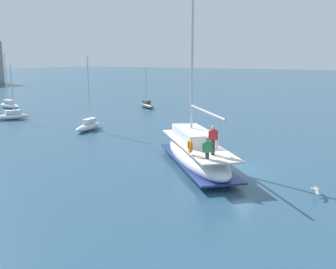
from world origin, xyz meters
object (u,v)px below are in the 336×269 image
(moored_sloop_far, at_px, (89,125))
(seagull, at_px, (316,189))
(main_sailboat, at_px, (196,152))
(moored_catamaran, at_px, (147,105))
(moored_ketch_distant, at_px, (12,115))
(moored_cutter_left, at_px, (10,105))

(moored_sloop_far, height_order, seagull, moored_sloop_far)
(main_sailboat, xyz_separation_m, moored_catamaran, (21.35, 17.94, -0.47))
(moored_ketch_distant, bearing_deg, moored_sloop_far, -91.92)
(moored_sloop_far, height_order, moored_ketch_distant, moored_sloop_far)
(main_sailboat, bearing_deg, moored_catamaran, 40.03)
(seagull, bearing_deg, moored_catamaran, 47.55)
(moored_cutter_left, xyz_separation_m, seagull, (-13.41, -40.15, -0.15))
(moored_cutter_left, bearing_deg, moored_sloop_far, -107.73)
(moored_sloop_far, relative_size, moored_catamaran, 1.23)
(moored_catamaran, relative_size, moored_ketch_distant, 0.91)
(main_sailboat, relative_size, moored_cutter_left, 1.70)
(seagull, bearing_deg, moored_ketch_distant, 76.63)
(main_sailboat, relative_size, moored_catamaran, 2.23)
(main_sailboat, xyz_separation_m, moored_sloop_far, (5.63, 13.77, -0.43))
(main_sailboat, relative_size, seagull, 10.29)
(moored_cutter_left, height_order, moored_ketch_distant, moored_cutter_left)
(moored_cutter_left, distance_m, seagull, 42.33)
(moored_sloop_far, relative_size, moored_cutter_left, 0.94)
(main_sailboat, bearing_deg, moored_sloop_far, 67.76)
(moored_sloop_far, xyz_separation_m, moored_ketch_distant, (0.38, 11.22, -0.03))
(moored_sloop_far, relative_size, seagull, 5.69)
(moored_ketch_distant, distance_m, seagull, 33.08)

